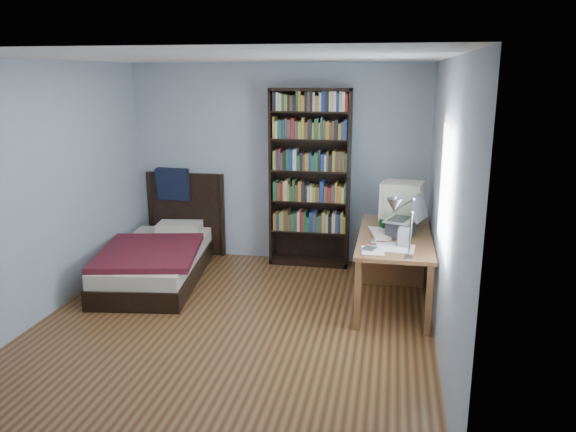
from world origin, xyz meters
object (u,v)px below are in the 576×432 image
Objects in this scene: desk_lamp at (397,211)px; keyboard at (379,234)px; soda_can at (382,224)px; crt_monitor at (401,200)px; bookshelf at (310,179)px; bed at (159,256)px; speaker at (403,237)px; desk at (394,250)px; laptop at (403,225)px.

keyboard is (-0.16, 1.13, -0.52)m from desk_lamp.
crt_monitor is at bearing 54.98° from soda_can.
bed is (-1.69, -0.80, -0.85)m from bookshelf.
bed reaches higher than speaker.
desk_lamp is at bearing -81.79° from speaker.
soda_can is at bearing 95.71° from desk_lamp.
speaker is at bearing 83.89° from desk_lamp.
desk is 3.58× the size of laptop.
laptop is at bearing -87.39° from crt_monitor.
desk is 0.61m from keyboard.
crt_monitor is 0.39m from soda_can.
keyboard is at bearing 137.23° from speaker.
bed reaches higher than desk.
soda_can is (0.03, 0.20, 0.05)m from keyboard.
desk_lamp is 1.42m from soda_can.
keyboard is at bearing 98.00° from desk_lamp.
laptop reaches higher than desk.
bed is at bearing 178.69° from soda_can.
speaker is at bearing -69.50° from soda_can.
laptop is (0.02, -0.48, -0.15)m from crt_monitor.
desk is 0.59m from crt_monitor.
speaker is 0.61m from soda_can.
desk_lamp is 5.33× the size of soda_can.
speaker is 2.95m from bed.
speaker is 0.09× the size of bed.
bookshelf reaches higher than soda_can.
bookshelf reaches higher than crt_monitor.
soda_can is at bearing -43.13° from bookshelf.
crt_monitor is 0.23× the size of bed.
desk is 1.82m from desk_lamp.
keyboard is at bearing -49.93° from bookshelf.
desk is at bearing 98.53° from laptop.
keyboard is 0.20× the size of bookshelf.
crt_monitor is (0.05, -0.02, 0.59)m from desk.
laptop reaches higher than bed.
laptop is 0.21× the size of bookshelf.
keyboard is 2.34× the size of speaker.
laptop is 1.19m from desk_lamp.
laptop reaches higher than soda_can.
bookshelf reaches higher than laptop.
laptop is at bearing -14.51° from keyboard.
desk_lamp is 0.30× the size of bookshelf.
bed is (-2.82, 0.27, -0.60)m from laptop.
laptop is 1.58m from bookshelf.
desk is 13.35× the size of soda_can.
crt_monitor is 0.86m from speaker.
laptop is at bearing 85.99° from desk_lamp.
desk_lamp is (-0.00, -1.62, 0.85)m from desk.
keyboard is 1.44m from bookshelf.
speaker is at bearing -12.61° from bed.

